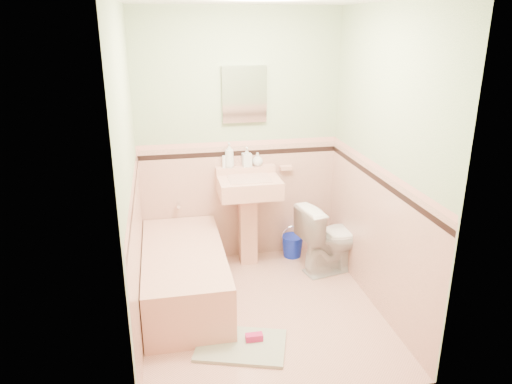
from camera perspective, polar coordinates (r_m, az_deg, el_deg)
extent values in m
plane|color=#E0A892|center=(4.31, 0.67, -13.74)|extent=(2.20, 2.20, 0.00)
plane|color=beige|center=(4.82, -1.98, 6.10)|extent=(2.50, 0.00, 2.50)
plane|color=beige|center=(2.78, 5.46, -4.21)|extent=(2.50, 0.00, 2.50)
plane|color=beige|center=(3.71, -14.55, 1.38)|extent=(0.00, 2.50, 2.50)
plane|color=beige|center=(4.10, 14.58, 3.07)|extent=(0.00, 2.50, 2.50)
plane|color=#E2AD98|center=(5.00, -1.88, -1.20)|extent=(2.00, 0.00, 2.00)
plane|color=#E2AD98|center=(3.10, 5.01, -15.19)|extent=(2.00, 0.00, 2.00)
plane|color=#E2AD98|center=(3.95, -13.58, -7.60)|extent=(0.00, 2.20, 2.20)
plane|color=#E2AD98|center=(4.31, 13.71, -5.25)|extent=(0.00, 2.20, 2.20)
plane|color=black|center=(4.84, -1.93, 4.56)|extent=(2.00, 0.00, 2.00)
plane|color=black|center=(2.85, 5.28, -6.47)|extent=(2.00, 0.00, 2.00)
plane|color=black|center=(3.75, -14.11, -0.49)|extent=(0.00, 2.20, 2.20)
plane|color=black|center=(4.13, 14.20, 1.33)|extent=(0.00, 2.20, 2.20)
plane|color=#E09A88|center=(4.81, -1.95, 5.71)|extent=(2.00, 0.00, 2.00)
plane|color=#E09A88|center=(2.81, 5.34, -4.63)|extent=(2.00, 0.00, 2.00)
plane|color=#E09A88|center=(3.72, -14.23, 0.96)|extent=(0.00, 2.20, 2.20)
plane|color=#E09A88|center=(4.10, 14.31, 2.66)|extent=(0.00, 2.20, 2.20)
cube|color=#DB9D86|center=(4.41, -8.37, -9.73)|extent=(0.70, 1.50, 0.45)
cylinder|color=silver|center=(4.90, -9.09, -1.51)|extent=(0.04, 0.12, 0.04)
cylinder|color=silver|center=(4.81, -1.16, 2.39)|extent=(0.02, 0.02, 0.10)
cube|color=white|center=(4.72, -1.38, 11.37)|extent=(0.43, 0.04, 0.53)
cube|color=#DB9D86|center=(4.96, 3.51, 2.86)|extent=(0.12, 0.07, 0.04)
imported|color=#B2B2B2|center=(4.78, -3.15, 4.33)|extent=(0.10, 0.10, 0.25)
imported|color=#B2B2B2|center=(4.81, -1.08, 4.14)|extent=(0.10, 0.10, 0.20)
imported|color=#B2B2B2|center=(4.84, 0.18, 3.87)|extent=(0.12, 0.12, 0.13)
cylinder|color=white|center=(4.79, -3.77, 3.56)|extent=(0.04, 0.04, 0.12)
imported|color=white|center=(4.85, 9.02, -5.27)|extent=(0.76, 0.54, 0.71)
cube|color=#95A388|center=(3.90, -1.76, -17.53)|extent=(0.78, 0.63, 0.03)
cube|color=#BF1E59|center=(3.92, -0.22, -16.65)|extent=(0.13, 0.06, 0.05)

